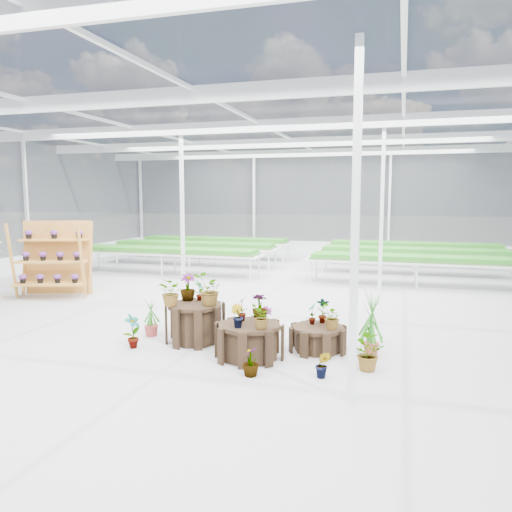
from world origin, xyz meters
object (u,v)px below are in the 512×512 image
(plinth_mid, at_px, (249,341))
(shelf_rack, at_px, (52,259))
(plinth_low, at_px, (318,339))
(plinth_tall, at_px, (195,323))

(plinth_mid, distance_m, shelf_rack, 7.28)
(plinth_low, bearing_deg, plinth_mid, -145.01)
(shelf_rack, bearing_deg, plinth_low, -38.30)
(plinth_tall, relative_size, plinth_low, 1.09)
(plinth_mid, relative_size, plinth_low, 1.15)
(plinth_low, bearing_deg, plinth_tall, -177.40)
(plinth_mid, distance_m, plinth_low, 1.22)
(plinth_mid, height_order, plinth_low, plinth_mid)
(plinth_mid, bearing_deg, plinth_tall, 153.43)
(plinth_tall, height_order, plinth_low, plinth_tall)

